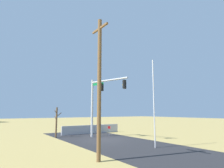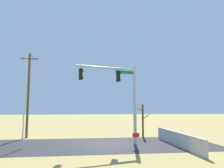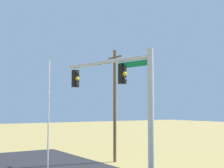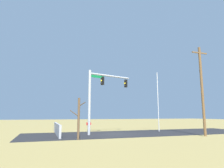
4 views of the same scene
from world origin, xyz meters
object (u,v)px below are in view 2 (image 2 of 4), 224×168
at_px(signal_mast, 121,90).
at_px(flagpole, 24,100).
at_px(utility_pole, 28,93).
at_px(open_sign, 136,137).
at_px(bare_tree, 143,120).

relative_size(signal_mast, flagpole, 0.92).
bearing_deg(utility_pole, flagpole, -78.12).
distance_m(signal_mast, open_sign, 4.40).
bearing_deg(flagpole, open_sign, -6.85).
bearing_deg(open_sign, bare_tree, 69.61).
relative_size(signal_mast, open_sign, 5.76).
xyz_separation_m(utility_pole, open_sign, (10.18, -7.34, -3.86)).
xyz_separation_m(signal_mast, utility_pole, (-9.33, 5.48, -0.03)).
bearing_deg(flagpole, bare_tree, 24.18).
bearing_deg(signal_mast, open_sign, -65.41).
height_order(signal_mast, flagpole, flagpole).
height_order(signal_mast, utility_pole, utility_pole).
xyz_separation_m(flagpole, utility_pole, (-1.32, 6.28, 0.94)).
xyz_separation_m(bare_tree, open_sign, (-2.25, -6.05, -0.93)).
xyz_separation_m(signal_mast, flagpole, (-8.01, -0.80, -0.97)).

